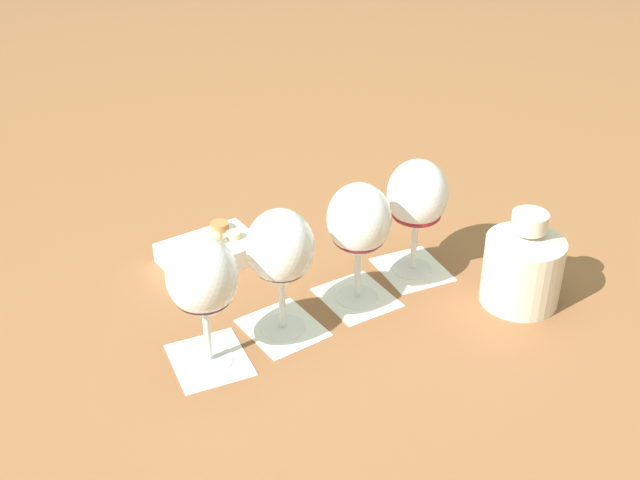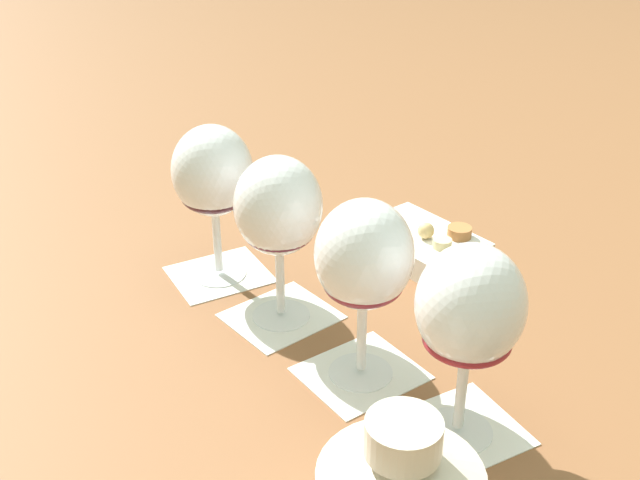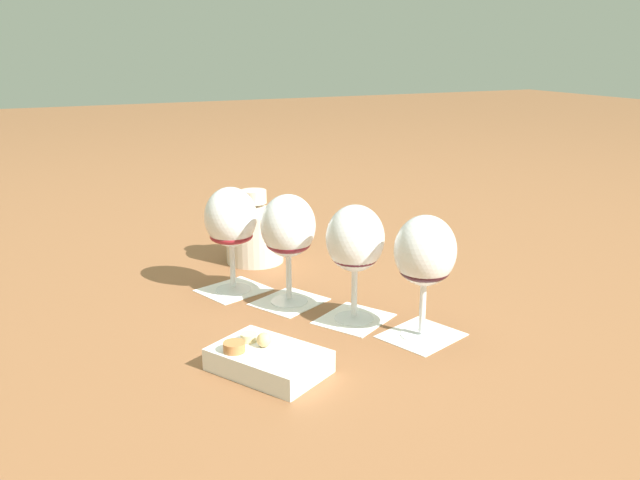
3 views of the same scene
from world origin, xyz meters
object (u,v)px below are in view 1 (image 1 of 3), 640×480
at_px(wine_glass_2, 281,252).
at_px(snack_dish, 211,251).
at_px(wine_glass_3, 203,281).
at_px(ceramic_vase, 523,264).
at_px(wine_glass_1, 359,224).
at_px(wine_glass_0, 417,198).

height_order(wine_glass_2, snack_dish, wine_glass_2).
relative_size(wine_glass_3, ceramic_vase, 1.27).
height_order(wine_glass_3, ceramic_vase, wine_glass_3).
bearing_deg(ceramic_vase, wine_glass_2, 6.72).
bearing_deg(wine_glass_2, snack_dish, -60.37).
height_order(wine_glass_1, wine_glass_2, same).
xyz_separation_m(wine_glass_2, ceramic_vase, (-0.35, -0.04, -0.06)).
xyz_separation_m(wine_glass_2, snack_dish, (0.11, -0.19, -0.11)).
bearing_deg(wine_glass_3, snack_dish, -88.39).
distance_m(wine_glass_0, snack_dish, 0.33).
xyz_separation_m(wine_glass_2, wine_glass_3, (0.10, 0.06, 0.00)).
distance_m(wine_glass_3, ceramic_vase, 0.46).
bearing_deg(wine_glass_2, ceramic_vase, -173.28).
distance_m(wine_glass_0, wine_glass_1, 0.12).
bearing_deg(snack_dish, wine_glass_2, 119.63).
bearing_deg(wine_glass_0, wine_glass_1, 35.50).
xyz_separation_m(ceramic_vase, snack_dish, (0.45, -0.15, -0.05)).
xyz_separation_m(wine_glass_0, snack_dish, (0.31, -0.05, -0.11)).
relative_size(wine_glass_1, wine_glass_3, 1.00).
height_order(wine_glass_2, ceramic_vase, wine_glass_2).
distance_m(ceramic_vase, snack_dish, 0.48).
distance_m(wine_glass_0, ceramic_vase, 0.18).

